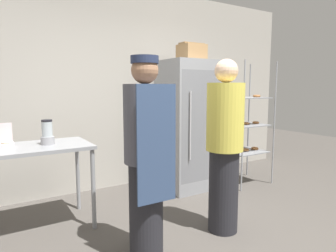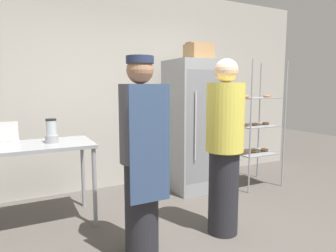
{
  "view_description": "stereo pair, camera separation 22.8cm",
  "coord_description": "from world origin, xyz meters",
  "px_view_note": "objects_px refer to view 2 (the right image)",
  "views": [
    {
      "loc": [
        -1.64,
        -1.87,
        1.44
      ],
      "look_at": [
        -0.09,
        0.65,
        1.06
      ],
      "focal_mm": 32.0,
      "sensor_mm": 36.0,
      "label": 1
    },
    {
      "loc": [
        -1.44,
        -1.98,
        1.44
      ],
      "look_at": [
        -0.09,
        0.65,
        1.06
      ],
      "focal_mm": 32.0,
      "sensor_mm": 36.0,
      "label": 2
    }
  ],
  "objects_px": {
    "blender_pitcher": "(51,132)",
    "cardboard_storage_box": "(199,52)",
    "refrigerator": "(194,126)",
    "person_baker": "(141,155)",
    "donut_box": "(3,142)",
    "baking_rack": "(255,126)",
    "person_customer": "(225,147)"
  },
  "relations": [
    {
      "from": "donut_box",
      "to": "baking_rack",
      "type": "bearing_deg",
      "value": -0.63
    },
    {
      "from": "refrigerator",
      "to": "cardboard_storage_box",
      "type": "xyz_separation_m",
      "value": [
        0.05,
        -0.02,
        1.02
      ]
    },
    {
      "from": "refrigerator",
      "to": "person_baker",
      "type": "bearing_deg",
      "value": -135.9
    },
    {
      "from": "cardboard_storage_box",
      "to": "person_baker",
      "type": "xyz_separation_m",
      "value": [
        -1.36,
        -1.24,
        -1.04
      ]
    },
    {
      "from": "refrigerator",
      "to": "donut_box",
      "type": "bearing_deg",
      "value": -173.96
    },
    {
      "from": "donut_box",
      "to": "blender_pitcher",
      "type": "bearing_deg",
      "value": -1.64
    },
    {
      "from": "baking_rack",
      "to": "donut_box",
      "type": "xyz_separation_m",
      "value": [
        -3.23,
        0.04,
        0.03
      ]
    },
    {
      "from": "donut_box",
      "to": "person_baker",
      "type": "bearing_deg",
      "value": -44.37
    },
    {
      "from": "person_baker",
      "to": "refrigerator",
      "type": "bearing_deg",
      "value": 44.1
    },
    {
      "from": "refrigerator",
      "to": "donut_box",
      "type": "relative_size",
      "value": 6.35
    },
    {
      "from": "person_customer",
      "to": "cardboard_storage_box",
      "type": "bearing_deg",
      "value": 68.19
    },
    {
      "from": "person_baker",
      "to": "person_customer",
      "type": "xyz_separation_m",
      "value": [
        0.86,
        -0.01,
        -0.01
      ]
    },
    {
      "from": "donut_box",
      "to": "blender_pitcher",
      "type": "distance_m",
      "value": 0.45
    },
    {
      "from": "baking_rack",
      "to": "refrigerator",
      "type": "bearing_deg",
      "value": 162.14
    },
    {
      "from": "refrigerator",
      "to": "person_baker",
      "type": "distance_m",
      "value": 1.82
    },
    {
      "from": "refrigerator",
      "to": "person_baker",
      "type": "height_order",
      "value": "refrigerator"
    },
    {
      "from": "cardboard_storage_box",
      "to": "refrigerator",
      "type": "bearing_deg",
      "value": 155.35
    },
    {
      "from": "donut_box",
      "to": "cardboard_storage_box",
      "type": "xyz_separation_m",
      "value": [
        2.41,
        0.22,
        1.01
      ]
    },
    {
      "from": "blender_pitcher",
      "to": "cardboard_storage_box",
      "type": "distance_m",
      "value": 2.19
    },
    {
      "from": "refrigerator",
      "to": "person_baker",
      "type": "xyz_separation_m",
      "value": [
        -1.31,
        -1.27,
        -0.03
      ]
    },
    {
      "from": "person_customer",
      "to": "baking_rack",
      "type": "bearing_deg",
      "value": 36.76
    },
    {
      "from": "donut_box",
      "to": "cardboard_storage_box",
      "type": "height_order",
      "value": "cardboard_storage_box"
    },
    {
      "from": "donut_box",
      "to": "person_baker",
      "type": "height_order",
      "value": "person_baker"
    },
    {
      "from": "refrigerator",
      "to": "baking_rack",
      "type": "distance_m",
      "value": 0.93
    },
    {
      "from": "cardboard_storage_box",
      "to": "person_customer",
      "type": "relative_size",
      "value": 0.2
    },
    {
      "from": "person_baker",
      "to": "person_customer",
      "type": "height_order",
      "value": "person_customer"
    },
    {
      "from": "baking_rack",
      "to": "person_customer",
      "type": "distance_m",
      "value": 1.66
    },
    {
      "from": "refrigerator",
      "to": "person_baker",
      "type": "relative_size",
      "value": 1.07
    },
    {
      "from": "baking_rack",
      "to": "blender_pitcher",
      "type": "relative_size",
      "value": 7.17
    },
    {
      "from": "refrigerator",
      "to": "cardboard_storage_box",
      "type": "bearing_deg",
      "value": -24.65
    },
    {
      "from": "donut_box",
      "to": "cardboard_storage_box",
      "type": "relative_size",
      "value": 0.84
    },
    {
      "from": "baking_rack",
      "to": "cardboard_storage_box",
      "type": "height_order",
      "value": "cardboard_storage_box"
    }
  ]
}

